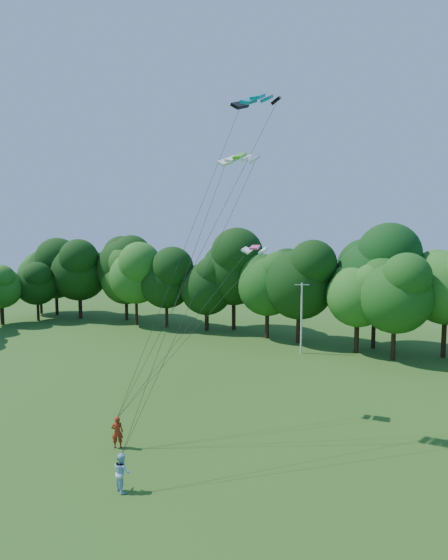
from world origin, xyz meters
The scene contains 9 objects.
ground centered at (0.00, 0.00, 0.00)m, with size 160.00×160.00×0.00m, color #2E5416.
utility_pole centered at (-1.70, 31.57, 3.77)m, with size 1.36×0.69×7.29m.
kite_flyer_left centered at (-3.84, 6.99, 0.92)m, with size 0.67×0.44×1.83m, color #9F2914.
kite_flyer_right centered at (-0.69, 3.94, 0.91)m, with size 0.89×0.69×1.82m, color #B0D8F5.
kite_teal centered at (1.57, 13.78, 20.22)m, with size 2.98×1.55×0.66m.
kite_green centered at (1.11, 12.35, 16.59)m, with size 2.42×1.19×0.53m.
kite_pink centered at (0.63, 15.50, 11.22)m, with size 1.78×1.08×0.31m.
tree_back_west centered at (-29.85, 36.68, 7.04)m, with size 7.76×7.76×11.28m.
tree_back_center centered at (4.37, 37.39, 8.51)m, with size 9.37×9.37×13.63m.
Camera 1 is at (13.08, -10.65, 11.83)m, focal length 28.00 mm.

